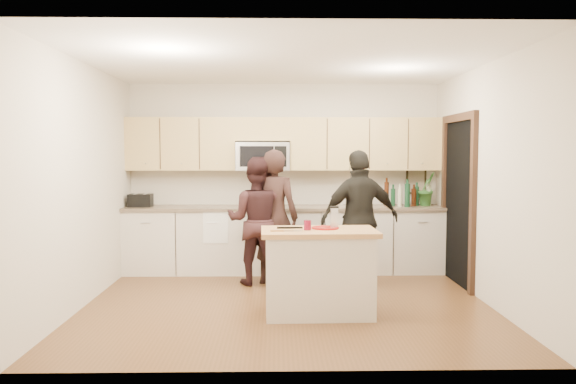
{
  "coord_description": "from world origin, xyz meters",
  "views": [
    {
      "loc": [
        -0.11,
        -6.26,
        1.7
      ],
      "look_at": [
        0.02,
        0.35,
        1.24
      ],
      "focal_mm": 35.0,
      "sensor_mm": 36.0,
      "label": 1
    }
  ],
  "objects_px": {
    "island": "(319,272)",
    "toaster": "(141,200)",
    "woman_center": "(257,221)",
    "woman_right": "(360,219)",
    "woman_left": "(274,217)"
  },
  "relations": [
    {
      "from": "woman_center",
      "to": "woman_right",
      "type": "xyz_separation_m",
      "value": [
        1.3,
        -0.24,
        0.04
      ]
    },
    {
      "from": "woman_center",
      "to": "woman_right",
      "type": "bearing_deg",
      "value": -179.55
    },
    {
      "from": "toaster",
      "to": "island",
      "type": "bearing_deg",
      "value": -41.97
    },
    {
      "from": "island",
      "to": "woman_right",
      "type": "relative_size",
      "value": 0.7
    },
    {
      "from": "island",
      "to": "woman_center",
      "type": "bearing_deg",
      "value": 115.12
    },
    {
      "from": "island",
      "to": "woman_right",
      "type": "distance_m",
      "value": 1.36
    },
    {
      "from": "island",
      "to": "woman_center",
      "type": "height_order",
      "value": "woman_center"
    },
    {
      "from": "woman_right",
      "to": "island",
      "type": "bearing_deg",
      "value": 49.14
    },
    {
      "from": "woman_center",
      "to": "island",
      "type": "bearing_deg",
      "value": 127.66
    },
    {
      "from": "island",
      "to": "toaster",
      "type": "relative_size",
      "value": 3.8
    },
    {
      "from": "toaster",
      "to": "woman_left",
      "type": "distance_m",
      "value": 2.03
    },
    {
      "from": "island",
      "to": "toaster",
      "type": "height_order",
      "value": "toaster"
    },
    {
      "from": "island",
      "to": "woman_center",
      "type": "relative_size",
      "value": 0.74
    },
    {
      "from": "woman_left",
      "to": "woman_right",
      "type": "bearing_deg",
      "value": -175.07
    },
    {
      "from": "island",
      "to": "toaster",
      "type": "xyz_separation_m",
      "value": [
        -2.36,
        2.13,
        0.58
      ]
    }
  ]
}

